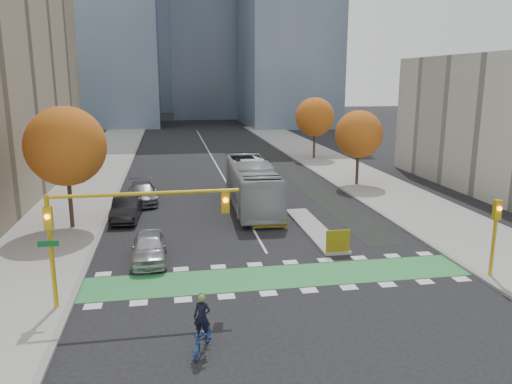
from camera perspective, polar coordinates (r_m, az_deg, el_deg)
name	(u,v)px	position (r m, az deg, el deg)	size (l,w,h in m)	color
ground	(287,288)	(24.65, 3.56, -10.95)	(300.00, 300.00, 0.00)	black
sidewalk_west	(71,201)	(43.82, -20.35, -0.95)	(7.00, 120.00, 0.15)	gray
sidewalk_east	(380,189)	(47.00, 13.99, 0.38)	(7.00, 120.00, 0.15)	gray
curb_west	(115,199)	(43.30, -15.80, -0.78)	(0.30, 120.00, 0.16)	gray
curb_east	(343,190)	(45.70, 9.97, 0.22)	(0.30, 120.00, 0.16)	gray
bike_crossing	(280,277)	(25.99, 2.78, -9.63)	(20.00, 3.00, 0.01)	#2B833E
centre_line	(213,159)	(62.92, -4.92, 3.76)	(0.15, 70.00, 0.01)	silver
bike_lane_paint	(290,172)	(54.39, 3.93, 2.34)	(2.50, 50.00, 0.01)	black
median_island	(314,229)	(33.76, 6.64, -4.19)	(1.60, 10.00, 0.16)	gray
hazard_board	(338,241)	(29.20, 9.34, -5.55)	(1.40, 0.12, 1.30)	yellow
tree_west	(66,146)	(34.82, -20.92, 4.90)	(5.20, 5.20, 8.22)	#332114
tree_east_near	(359,134)	(47.48, 11.66, 6.49)	(4.40, 4.40, 7.08)	#332114
tree_east_far	(315,117)	(62.68, 6.74, 8.51)	(4.80, 4.80, 7.65)	#332114
traffic_signal_west	(111,219)	(22.34, -16.19, -2.99)	(8.53, 0.56, 5.20)	#BF9914
traffic_signal_east	(495,227)	(27.59, 25.68, -3.58)	(0.35, 0.43, 4.10)	#BF9914
cyclist	(202,333)	(19.27, -6.14, -15.68)	(1.35, 2.09, 2.28)	navy
bus	(252,184)	(39.06, -0.47, 0.88)	(3.05, 13.03, 3.63)	#A7ADAF
parked_car_a	(149,247)	(28.45, -12.12, -6.17)	(1.89, 4.69, 1.60)	#A9A8AE
parked_car_b	(126,208)	(36.91, -14.60, -1.81)	(1.78, 5.12, 1.69)	black
parked_car_c	(142,193)	(41.71, -12.85, -0.10)	(2.25, 5.53, 1.60)	#505055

